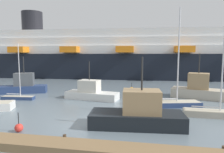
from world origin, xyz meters
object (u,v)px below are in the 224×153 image
sailboat_1 (173,102)px  fishing_boat_0 (91,92)px  cruise_ship (102,56)px  fishing_boat_1 (200,90)px  fishing_boat_2 (138,114)px  sailboat_3 (18,97)px  channel_buoy_1 (19,128)px  channel_buoy_2 (132,89)px  sailboat_0 (215,112)px  fishing_boat_3 (23,86)px

sailboat_1 → fishing_boat_0: bearing=155.1°
sailboat_1 → cruise_ship: cruise_ship is taller
fishing_boat_1 → fishing_boat_2: 15.29m
sailboat_3 → channel_buoy_1: sailboat_3 is taller
sailboat_1 → fishing_boat_2: sailboat_1 is taller
sailboat_1 → channel_buoy_1: sailboat_1 is taller
sailboat_3 → channel_buoy_2: bearing=26.9°
sailboat_3 → cruise_ship: bearing=76.0°
channel_buoy_2 → cruise_ship: size_ratio=0.01×
fishing_boat_0 → fishing_boat_2: bearing=134.9°
sailboat_0 → sailboat_3: (-24.16, 3.74, -0.17)m
channel_buoy_1 → cruise_ship: cruise_ship is taller
sailboat_1 → fishing_boat_3: 23.22m
sailboat_0 → sailboat_3: 24.45m
fishing_boat_3 → channel_buoy_2: (17.12, 4.66, -0.80)m
sailboat_0 → sailboat_1: bearing=138.9°
sailboat_0 → fishing_boat_2: sailboat_0 is taller
sailboat_1 → channel_buoy_1: bearing=-154.7°
cruise_ship → fishing_boat_0: bearing=-82.9°
sailboat_3 → channel_buoy_1: size_ratio=4.76×
fishing_boat_3 → cruise_ship: bearing=54.4°
sailboat_1 → fishing_boat_2: size_ratio=1.40×
channel_buoy_1 → channel_buoy_2: 21.11m
sailboat_0 → fishing_boat_2: (-7.40, -3.96, 0.59)m
sailboat_3 → cruise_ship: size_ratio=0.07×
sailboat_3 → fishing_boat_2: size_ratio=0.93×
channel_buoy_2 → cruise_ship: (-9.83, 21.44, 5.39)m
sailboat_0 → fishing_boat_1: bearing=88.2°
fishing_boat_0 → fishing_boat_1: 15.43m
sailboat_1 → sailboat_0: bearing=-56.9°
sailboat_1 → channel_buoy_2: bearing=108.1°
sailboat_3 → fishing_boat_3: (-2.22, 4.49, 0.75)m
sailboat_0 → fishing_boat_3: sailboat_0 is taller
fishing_boat_2 → fishing_boat_3: fishing_boat_2 is taller
channel_buoy_2 → fishing_boat_2: bearing=-83.7°
channel_buoy_2 → sailboat_1: bearing=-59.1°
fishing_boat_1 → fishing_boat_2: bearing=74.2°
fishing_boat_3 → channel_buoy_1: 17.85m
fishing_boat_2 → sailboat_1: bearing=59.0°
channel_buoy_2 → sailboat_0: bearing=-54.3°
fishing_boat_3 → sailboat_1: bearing=-31.7°
fishing_boat_1 → channel_buoy_1: size_ratio=5.23×
fishing_boat_1 → channel_buoy_2: bearing=-5.0°
fishing_boat_2 → sailboat_3: bearing=151.0°
fishing_boat_1 → channel_buoy_1: (-17.56, -15.80, -0.87)m
fishing_boat_3 → channel_buoy_2: fishing_boat_3 is taller
channel_buoy_1 → fishing_boat_2: bearing=16.9°
sailboat_1 → channel_buoy_2: 10.92m
sailboat_1 → channel_buoy_2: size_ratio=8.16×
sailboat_1 → sailboat_3: sailboat_1 is taller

